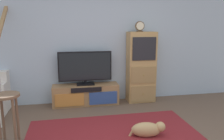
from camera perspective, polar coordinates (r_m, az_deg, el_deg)
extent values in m
cube|color=#A8BCD1|center=(4.85, -3.58, 7.90)|extent=(6.40, 0.12, 2.70)
cube|color=maroon|center=(3.42, 0.99, -17.17)|extent=(2.60, 1.80, 0.01)
cube|color=#997047|center=(4.77, -6.60, -6.16)|extent=(1.35, 0.36, 0.42)
cube|color=#BC7533|center=(4.59, -10.63, -7.45)|extent=(0.57, 0.02, 0.25)
cube|color=#2D4784|center=(4.63, -2.21, -7.05)|extent=(0.57, 0.02, 0.25)
cube|color=black|center=(4.54, -6.45, -4.99)|extent=(0.61, 0.02, 0.09)
cube|color=black|center=(4.73, -6.68, -3.50)|extent=(0.36, 0.22, 0.02)
cylinder|color=black|center=(4.72, -6.69, -3.01)|extent=(0.05, 0.05, 0.06)
cube|color=black|center=(4.65, -6.78, 0.95)|extent=(1.08, 0.05, 0.60)
cube|color=black|center=(4.62, -6.76, 0.89)|extent=(1.03, 0.01, 0.55)
cube|color=tan|center=(4.88, 7.30, 0.72)|extent=(0.58, 0.34, 1.49)
cube|color=#9C7949|center=(4.84, 7.81, -5.99)|extent=(0.53, 0.02, 0.35)
sphere|color=olive|center=(4.83, 7.88, -6.05)|extent=(0.03, 0.03, 0.03)
cube|color=#9C7949|center=(4.74, 7.94, -1.23)|extent=(0.53, 0.02, 0.35)
sphere|color=olive|center=(4.72, 8.01, -1.28)|extent=(0.03, 0.03, 0.03)
cube|color=#232328|center=(4.65, 8.12, 5.30)|extent=(0.49, 0.02, 0.47)
cube|color=#4C3823|center=(4.76, 6.96, 9.67)|extent=(0.11, 0.08, 0.02)
cylinder|color=brown|center=(4.76, 6.99, 10.95)|extent=(0.19, 0.04, 0.19)
cylinder|color=beige|center=(4.74, 7.09, 10.94)|extent=(0.16, 0.01, 0.16)
cube|color=#9E7547|center=(4.53, -25.86, 11.01)|extent=(0.06, 1.33, 0.99)
cylinder|color=brown|center=(3.29, -23.32, -12.54)|extent=(0.04, 0.04, 0.72)
cylinder|color=brown|center=(3.50, -25.72, -11.29)|extent=(0.04, 0.04, 0.72)
cylinder|color=brown|center=(3.46, -22.67, -11.31)|extent=(0.04, 0.04, 0.72)
cylinder|color=brown|center=(3.27, -25.10, -5.82)|extent=(0.34, 0.34, 0.03)
ellipsoid|color=tan|center=(3.51, 8.57, -14.60)|extent=(0.47, 0.28, 0.22)
sphere|color=tan|center=(3.53, 12.05, -13.78)|extent=(0.15, 0.15, 0.15)
cylinder|color=tan|center=(3.50, 5.05, -15.20)|extent=(0.11, 0.05, 0.16)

